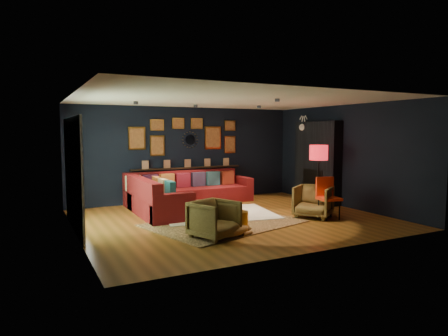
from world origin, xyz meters
name	(u,v)px	position (x,y,z in m)	size (l,w,h in m)	color
floor	(233,219)	(0.00, 0.00, 0.00)	(6.50, 6.50, 0.00)	brown
room_walls	(233,147)	(0.00, 0.00, 1.59)	(6.50, 6.50, 6.50)	black
sectional	(178,195)	(-0.61, 1.81, 0.32)	(3.41, 2.69, 0.86)	maroon
ledge	(188,168)	(0.00, 2.68, 0.92)	(3.20, 0.12, 0.04)	black
gallery_wall	(186,136)	(-0.01, 2.72, 1.81)	(3.15, 0.04, 1.02)	gold
sunburst_mirror	(190,140)	(0.10, 2.72, 1.70)	(0.47, 0.16, 0.47)	silver
fireplace	(317,165)	(3.09, 0.90, 1.02)	(0.31, 1.60, 2.20)	black
deer_head	(307,127)	(3.14, 1.40, 2.05)	(0.50, 0.28, 0.45)	white
sliding_door	(73,174)	(-3.22, 0.60, 1.10)	(0.06, 2.80, 2.20)	white
ceiling_spots	(217,104)	(0.00, 0.80, 2.56)	(3.30, 2.50, 0.06)	black
shag_rug	(218,214)	(-0.10, 0.54, 0.02)	(2.53, 1.84, 0.03)	white
leopard_rug	(224,223)	(-0.36, -0.31, 0.01)	(3.00, 2.14, 0.02)	tan
coffee_table	(206,205)	(-0.60, 0.12, 0.35)	(0.91, 0.78, 0.39)	brown
pouf	(219,209)	(-0.23, 0.20, 0.21)	(0.53, 0.53, 0.35)	maroon
armchair_left	(214,218)	(-1.04, -1.25, 0.38)	(0.73, 0.69, 0.75)	#A37F39
armchair_right	(313,200)	(1.71, -0.65, 0.40)	(0.77, 0.72, 0.79)	#A37F39
gold_stool	(239,223)	(-0.50, -1.20, 0.22)	(0.35, 0.35, 0.43)	gold
orange_chair	(327,194)	(1.90, -0.89, 0.54)	(0.50, 0.50, 0.92)	black
floor_lamp	(319,156)	(2.34, -0.05, 1.34)	(0.44, 0.44, 1.60)	black
dog	(233,228)	(-0.72, -1.36, 0.18)	(1.01, 0.50, 0.32)	#AE7F40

